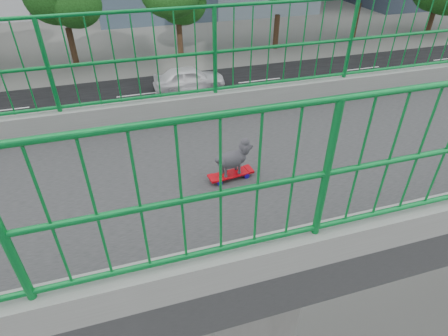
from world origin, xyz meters
TOP-DOWN VIEW (x-y plane):
  - road at (-13.00, 0.00)m, footprint 18.00×90.00m
  - footbridge at (0.00, 0.00)m, footprint 3.00×24.00m
  - railing at (0.00, 0.00)m, footprint 3.00×24.00m
  - skateboard at (0.17, -0.28)m, footprint 0.20×0.50m
  - poodle at (0.16, -0.25)m, footprint 0.21×0.42m
  - car_0 at (-6.00, 6.37)m, footprint 1.83×4.55m
  - car_1 at (-9.20, 12.78)m, footprint 1.45×4.15m
  - car_4 at (-18.80, 3.10)m, footprint 1.81×4.50m
  - car_5 at (-6.00, 11.02)m, footprint 1.62×4.65m

SIDE VIEW (x-z plane):
  - road at x=-13.00m, z-range 0.00..0.02m
  - car_1 at x=-9.20m, z-range 0.00..1.37m
  - car_5 at x=-6.00m, z-range 0.00..1.53m
  - car_4 at x=-18.80m, z-range 0.00..1.53m
  - car_0 at x=-6.00m, z-range 0.00..1.55m
  - footbridge at x=0.00m, z-range 1.72..8.72m
  - skateboard at x=0.17m, z-range 7.02..7.08m
  - railing at x=0.00m, z-range 6.50..7.92m
  - poodle at x=0.16m, z-range 7.08..7.43m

